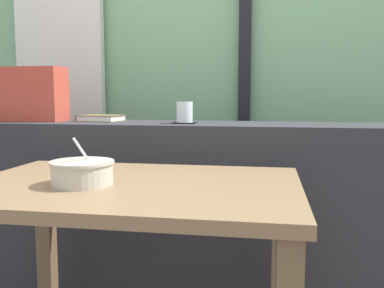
{
  "coord_description": "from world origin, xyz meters",
  "views": [
    {
      "loc": [
        0.38,
        -1.38,
        0.97
      ],
      "look_at": [
        0.05,
        0.49,
        0.75
      ],
      "focal_mm": 40.22,
      "sensor_mm": 36.0,
      "label": 1
    }
  ],
  "objects_px": {
    "throw_pillow": "(32,94)",
    "closed_book": "(101,118)",
    "coaster_square": "(185,123)",
    "breakfast_table": "(132,218)",
    "soup_bowl": "(82,173)",
    "juice_glass": "(185,113)"
  },
  "relations": [
    {
      "from": "breakfast_table",
      "to": "closed_book",
      "type": "relative_size",
      "value": 4.7
    },
    {
      "from": "juice_glass",
      "to": "throw_pillow",
      "type": "distance_m",
      "value": 0.77
    },
    {
      "from": "juice_glass",
      "to": "throw_pillow",
      "type": "height_order",
      "value": "throw_pillow"
    },
    {
      "from": "juice_glass",
      "to": "soup_bowl",
      "type": "relative_size",
      "value": 0.48
    },
    {
      "from": "throw_pillow",
      "to": "soup_bowl",
      "type": "relative_size",
      "value": 1.67
    },
    {
      "from": "breakfast_table",
      "to": "juice_glass",
      "type": "height_order",
      "value": "juice_glass"
    },
    {
      "from": "coaster_square",
      "to": "closed_book",
      "type": "height_order",
      "value": "closed_book"
    },
    {
      "from": "coaster_square",
      "to": "closed_book",
      "type": "xyz_separation_m",
      "value": [
        -0.43,
        0.09,
        0.01
      ]
    },
    {
      "from": "juice_glass",
      "to": "throw_pillow",
      "type": "relative_size",
      "value": 0.29
    },
    {
      "from": "throw_pillow",
      "to": "soup_bowl",
      "type": "height_order",
      "value": "throw_pillow"
    },
    {
      "from": "closed_book",
      "to": "breakfast_table",
      "type": "bearing_deg",
      "value": -61.93
    },
    {
      "from": "coaster_square",
      "to": "throw_pillow",
      "type": "height_order",
      "value": "throw_pillow"
    },
    {
      "from": "coaster_square",
      "to": "juice_glass",
      "type": "relative_size",
      "value": 1.08
    },
    {
      "from": "breakfast_table",
      "to": "coaster_square",
      "type": "xyz_separation_m",
      "value": [
        0.04,
        0.64,
        0.26
      ]
    },
    {
      "from": "throw_pillow",
      "to": "closed_book",
      "type": "bearing_deg",
      "value": 9.64
    },
    {
      "from": "throw_pillow",
      "to": "coaster_square",
      "type": "bearing_deg",
      "value": -2.88
    },
    {
      "from": "coaster_square",
      "to": "throw_pillow",
      "type": "xyz_separation_m",
      "value": [
        -0.76,
        0.04,
        0.13
      ]
    },
    {
      "from": "breakfast_table",
      "to": "juice_glass",
      "type": "relative_size",
      "value": 11.12
    },
    {
      "from": "juice_glass",
      "to": "closed_book",
      "type": "height_order",
      "value": "juice_glass"
    },
    {
      "from": "soup_bowl",
      "to": "closed_book",
      "type": "bearing_deg",
      "value": 107.96
    },
    {
      "from": "breakfast_table",
      "to": "soup_bowl",
      "type": "relative_size",
      "value": 5.37
    },
    {
      "from": "breakfast_table",
      "to": "soup_bowl",
      "type": "xyz_separation_m",
      "value": [
        -0.13,
        -0.06,
        0.15
      ]
    }
  ]
}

